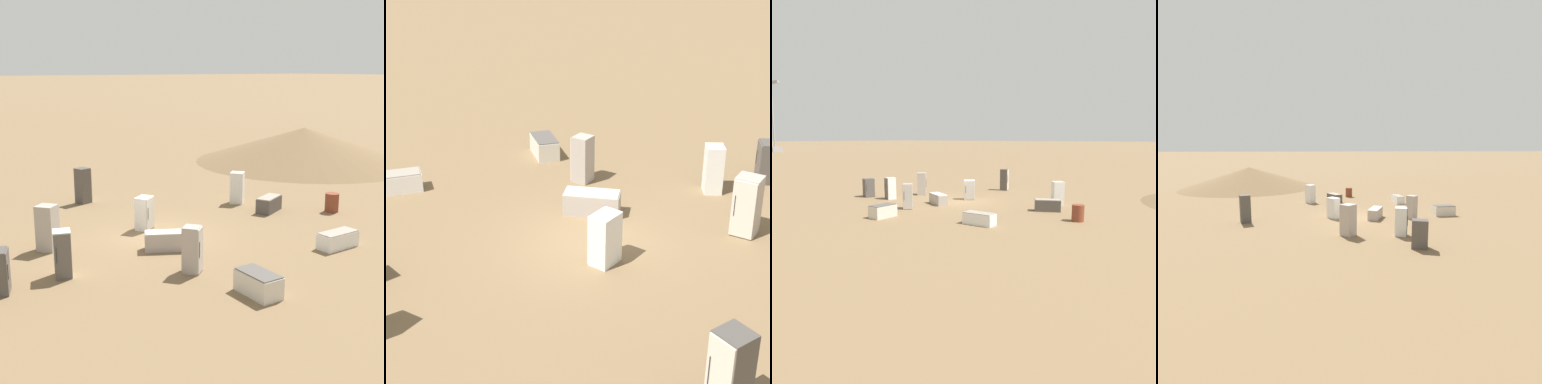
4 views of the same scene
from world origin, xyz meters
The scene contains 14 objects.
ground_plane centered at (0.00, 0.00, 0.00)m, with size 1000.00×1000.00×0.00m, color brown.
dirt_mound centered at (18.12, 9.65, 1.27)m, with size 16.03×16.03×2.53m.
discarded_fridge_0 centered at (-0.47, -6.82, 0.36)m, with size 0.80×1.50×0.73m.
discarded_fridge_1 centered at (-7.04, -2.28, 0.70)m, with size 0.86×0.93×1.40m.
discarded_fridge_2 centered at (-4.40, 0.82, 0.88)m, with size 0.97×0.97×1.76m.
discarded_fridge_3 centered at (5.01, -5.15, 0.32)m, with size 1.71×0.75×0.64m.
discarded_fridge_4 centered at (6.42, 0.38, 0.37)m, with size 1.72×1.30×0.74m.
discarded_fridge_5 centered at (-0.40, 6.98, 0.91)m, with size 0.80×0.79×1.82m.
discarded_fridge_6 centered at (6.19, 2.56, 0.81)m, with size 0.95×0.94×1.61m.
discarded_fridge_7 centered at (-1.10, -4.14, 0.81)m, with size 0.83×0.83×1.61m.
discarded_fridge_8 centered at (-4.90, -2.07, 0.80)m, with size 0.75×0.82×1.59m.
discarded_fridge_9 centered at (-0.03, 1.16, 0.72)m, with size 0.96×0.92×1.43m.
discarded_fridge_10 centered at (-0.63, -1.69, 0.36)m, with size 1.81×1.38×0.72m.
rusty_barrel centered at (8.91, -1.35, 0.46)m, with size 0.66×0.66×0.91m.
Camera 4 is at (-20.36, 3.33, 4.79)m, focal length 28.00 mm.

